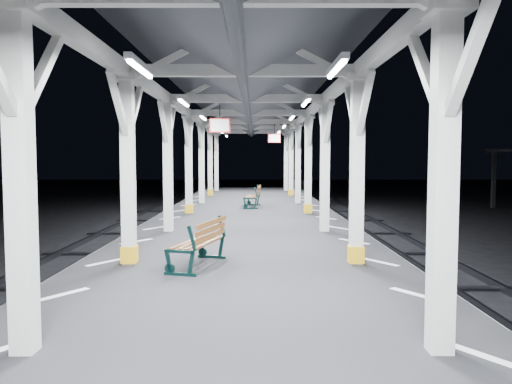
{
  "coord_description": "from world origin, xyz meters",
  "views": [
    {
      "loc": [
        0.22,
        -6.7,
        2.87
      ],
      "look_at": [
        0.24,
        3.22,
        2.2
      ],
      "focal_mm": 35.0,
      "sensor_mm": 36.0,
      "label": 1
    }
  ],
  "objects": [
    {
      "name": "ground",
      "position": [
        0.0,
        0.0,
        0.0
      ],
      "size": [
        120.0,
        120.0,
        0.0
      ],
      "primitive_type": "plane",
      "color": "black",
      "rests_on": "ground"
    },
    {
      "name": "platform",
      "position": [
        0.0,
        0.0,
        0.5
      ],
      "size": [
        6.0,
        50.0,
        1.0
      ],
      "primitive_type": "cube",
      "color": "black",
      "rests_on": "ground"
    },
    {
      "name": "hazard_stripes_left",
      "position": [
        -2.45,
        0.0,
        1.0
      ],
      "size": [
        1.0,
        48.0,
        0.01
      ],
      "primitive_type": "cube",
      "color": "silver",
      "rests_on": "platform"
    },
    {
      "name": "hazard_stripes_right",
      "position": [
        2.45,
        0.0,
        1.0
      ],
      "size": [
        1.0,
        48.0,
        0.01
      ],
      "primitive_type": "cube",
      "color": "silver",
      "rests_on": "platform"
    },
    {
      "name": "canopy",
      "position": [
        0.0,
        -0.01,
        4.56
      ],
      "size": [
        5.4,
        49.0,
        4.65
      ],
      "color": "silver",
      "rests_on": "platform"
    },
    {
      "name": "bench_mid",
      "position": [
        -0.7,
        1.81,
        1.44
      ],
      "size": [
        0.93,
        1.61,
        0.82
      ],
      "rotation": [
        0.0,
        0.0,
        -0.26
      ],
      "color": "black",
      "rests_on": "platform"
    },
    {
      "name": "bench_far",
      "position": [
        0.19,
        12.26,
        1.44
      ],
      "size": [
        0.68,
        1.57,
        0.83
      ],
      "rotation": [
        0.0,
        0.0,
        -0.07
      ],
      "color": "black",
      "rests_on": "platform"
    }
  ]
}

